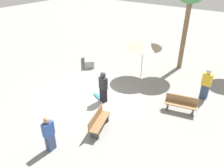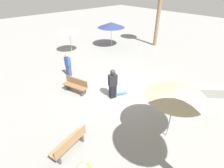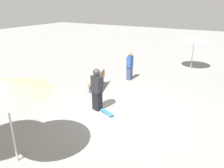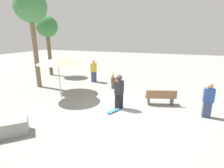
{
  "view_description": "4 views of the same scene",
  "coord_description": "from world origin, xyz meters",
  "px_view_note": "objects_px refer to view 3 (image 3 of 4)",
  "views": [
    {
      "loc": [
        7.56,
        7.2,
        6.76
      ],
      "look_at": [
        -0.63,
        1.17,
        1.02
      ],
      "focal_mm": 35.0,
      "sensor_mm": 36.0,
      "label": 1
    },
    {
      "loc": [
        -6.4,
        6.48,
        5.87
      ],
      "look_at": [
        -0.27,
        0.89,
        0.9
      ],
      "focal_mm": 28.0,
      "sensor_mm": 36.0,
      "label": 2
    },
    {
      "loc": [
        -7.03,
        -3.72,
        4.21
      ],
      "look_at": [
        -0.07,
        0.27,
        1.17
      ],
      "focal_mm": 35.0,
      "sensor_mm": 36.0,
      "label": 3
    },
    {
      "loc": [
        2.29,
        -7.08,
        3.64
      ],
      "look_at": [
        -0.61,
        0.71,
        1.31
      ],
      "focal_mm": 28.0,
      "sensor_mm": 36.0,
      "label": 4
    }
  ],
  "objects_px": {
    "shade_umbrella_cream": "(194,39)",
    "bystander_watching": "(130,66)",
    "skater_main": "(97,88)",
    "skateboard": "(106,112)",
    "bench_near": "(4,95)",
    "bench_far": "(98,81)",
    "shade_umbrella_tan": "(4,86)"
  },
  "relations": [
    {
      "from": "skateboard",
      "to": "shade_umbrella_tan",
      "type": "bearing_deg",
      "value": -77.12
    },
    {
      "from": "bench_near",
      "to": "bench_far",
      "type": "height_order",
      "value": "same"
    },
    {
      "from": "bench_near",
      "to": "shade_umbrella_cream",
      "type": "relative_size",
      "value": 0.78
    },
    {
      "from": "skateboard",
      "to": "bench_far",
      "type": "bearing_deg",
      "value": 154.85
    },
    {
      "from": "shade_umbrella_tan",
      "to": "shade_umbrella_cream",
      "type": "xyz_separation_m",
      "value": [
        11.81,
        -2.39,
        -0.3
      ]
    },
    {
      "from": "bench_near",
      "to": "shade_umbrella_cream",
      "type": "xyz_separation_m",
      "value": [
        9.68,
        -5.91,
        1.54
      ]
    },
    {
      "from": "bystander_watching",
      "to": "skateboard",
      "type": "bearing_deg",
      "value": -169.49
    },
    {
      "from": "shade_umbrella_cream",
      "to": "bystander_watching",
      "type": "distance_m",
      "value": 4.94
    },
    {
      "from": "bench_far",
      "to": "shade_umbrella_cream",
      "type": "relative_size",
      "value": 0.78
    },
    {
      "from": "skateboard",
      "to": "bystander_watching",
      "type": "bearing_deg",
      "value": 127.42
    },
    {
      "from": "skateboard",
      "to": "bystander_watching",
      "type": "distance_m",
      "value": 4.34
    },
    {
      "from": "shade_umbrella_tan",
      "to": "shade_umbrella_cream",
      "type": "relative_size",
      "value": 1.15
    },
    {
      "from": "skater_main",
      "to": "bystander_watching",
      "type": "bearing_deg",
      "value": 112.75
    },
    {
      "from": "skateboard",
      "to": "bystander_watching",
      "type": "height_order",
      "value": "bystander_watching"
    },
    {
      "from": "bench_near",
      "to": "skateboard",
      "type": "bearing_deg",
      "value": 4.97
    },
    {
      "from": "skater_main",
      "to": "skateboard",
      "type": "relative_size",
      "value": 2.18
    },
    {
      "from": "bench_near",
      "to": "bystander_watching",
      "type": "relative_size",
      "value": 1.03
    },
    {
      "from": "skater_main",
      "to": "shade_umbrella_tan",
      "type": "distance_m",
      "value": 3.97
    },
    {
      "from": "skater_main",
      "to": "skateboard",
      "type": "bearing_deg",
      "value": 3.56
    },
    {
      "from": "skater_main",
      "to": "skateboard",
      "type": "xyz_separation_m",
      "value": [
        -0.11,
        -0.5,
        -0.9
      ]
    },
    {
      "from": "skateboard",
      "to": "shade_umbrella_cream",
      "type": "height_order",
      "value": "shade_umbrella_cream"
    },
    {
      "from": "bench_near",
      "to": "bystander_watching",
      "type": "distance_m",
      "value": 6.55
    },
    {
      "from": "bench_near",
      "to": "shade_umbrella_cream",
      "type": "height_order",
      "value": "shade_umbrella_cream"
    },
    {
      "from": "bench_near",
      "to": "bench_far",
      "type": "bearing_deg",
      "value": 40.33
    },
    {
      "from": "bench_near",
      "to": "bystander_watching",
      "type": "xyz_separation_m",
      "value": [
        5.66,
        -3.28,
        0.38
      ]
    },
    {
      "from": "skateboard",
      "to": "bystander_watching",
      "type": "xyz_separation_m",
      "value": [
        4.17,
        0.97,
        0.75
      ]
    },
    {
      "from": "bench_near",
      "to": "shade_umbrella_cream",
      "type": "distance_m",
      "value": 11.45
    },
    {
      "from": "skater_main",
      "to": "bystander_watching",
      "type": "xyz_separation_m",
      "value": [
        4.05,
        0.47,
        -0.15
      ]
    },
    {
      "from": "shade_umbrella_cream",
      "to": "bystander_watching",
      "type": "relative_size",
      "value": 1.32
    },
    {
      "from": "bench_near",
      "to": "shade_umbrella_tan",
      "type": "xyz_separation_m",
      "value": [
        -2.13,
        -3.52,
        1.84
      ]
    },
    {
      "from": "shade_umbrella_tan",
      "to": "shade_umbrella_cream",
      "type": "height_order",
      "value": "shade_umbrella_tan"
    },
    {
      "from": "shade_umbrella_tan",
      "to": "skateboard",
      "type": "bearing_deg",
      "value": -11.43
    }
  ]
}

